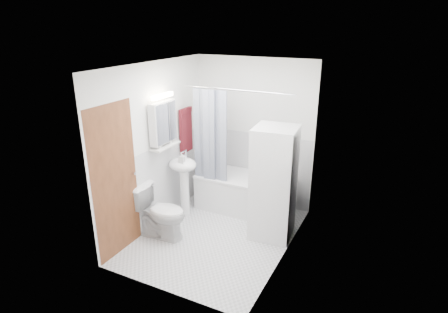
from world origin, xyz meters
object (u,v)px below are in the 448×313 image
at_px(toilet, 160,212).
at_px(sink, 183,173).
at_px(washer_dryer, 273,183).
at_px(bathtub, 244,191).

bearing_deg(toilet, sink, -1.55).
xyz_separation_m(sink, washer_dryer, (1.43, 0.06, 0.10)).
distance_m(sink, toilet, 0.76).
xyz_separation_m(bathtub, sink, (-0.77, -0.58, 0.39)).
distance_m(bathtub, toilet, 1.46).
distance_m(bathtub, sink, 1.04).
relative_size(bathtub, sink, 1.43).
bearing_deg(bathtub, washer_dryer, -38.15).
height_order(bathtub, washer_dryer, washer_dryer).
height_order(washer_dryer, toilet, washer_dryer).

